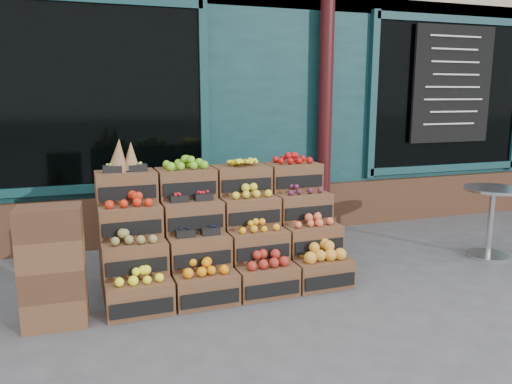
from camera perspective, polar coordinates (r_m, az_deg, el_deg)
name	(u,v)px	position (r m, az deg, el deg)	size (l,w,h in m)	color
ground	(304,300)	(4.49, 5.48, -12.22)	(60.00, 60.00, 0.00)	#4A4A4D
shop_facade	(184,57)	(9.04, -8.27, 14.99)	(12.00, 6.24, 4.80)	#103639
crate_display	(221,238)	(4.79, -4.03, -5.24)	(2.23, 1.11, 1.39)	brown
spare_crates	(53,267)	(4.18, -22.23, -7.89)	(0.49, 0.35, 0.94)	brown
bistro_table	(491,214)	(6.03, 25.30, -2.29)	(0.62, 0.62, 0.78)	silver
shopkeeper	(112,156)	(6.44, -16.17, 4.01)	(0.75, 0.49, 2.05)	#1B5E29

